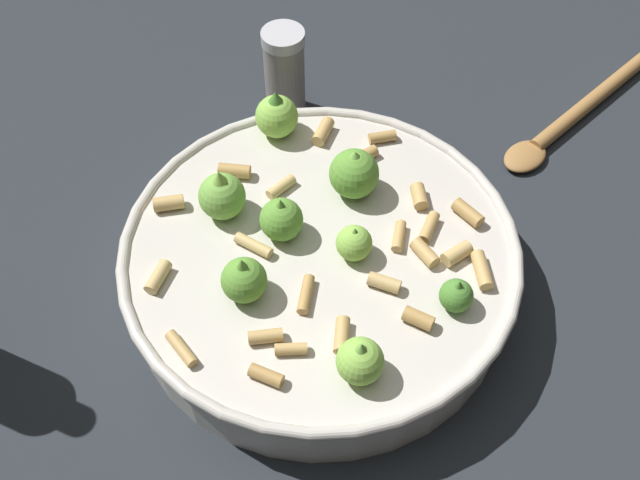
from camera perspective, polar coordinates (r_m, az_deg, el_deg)
The scene contains 4 objects.
ground_plane at distance 0.67m, azimuth 0.00°, elevation -3.47°, with size 2.40×2.40×0.00m, color #23282D.
cooking_pan at distance 0.64m, azimuth -0.07°, elevation -1.59°, with size 0.34×0.34×0.11m.
pepper_shaker at distance 0.78m, azimuth -2.74°, elevation 12.71°, with size 0.04×0.04×0.10m.
wooden_spoon at distance 0.84m, azimuth 18.82°, elevation 8.95°, with size 0.11×0.24×0.02m.
Camera 1 is at (0.16, -0.34, 0.55)m, focal length 41.67 mm.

